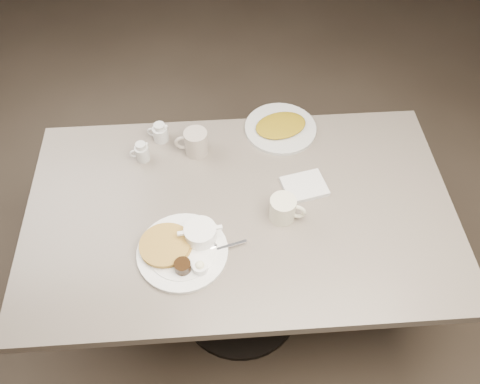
{
  "coord_description": "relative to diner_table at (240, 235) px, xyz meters",
  "views": [
    {
      "loc": [
        -0.07,
        -1.0,
        2.14
      ],
      "look_at": [
        0.0,
        0.02,
        0.82
      ],
      "focal_mm": 36.68,
      "sensor_mm": 36.0,
      "label": 1
    }
  ],
  "objects": [
    {
      "name": "room",
      "position": [
        0.0,
        0.0,
        0.82
      ],
      "size": [
        7.04,
        8.04,
        2.84
      ],
      "color": "#4C3F33",
      "rests_on": "ground"
    },
    {
      "name": "napkin",
      "position": [
        0.24,
        0.08,
        0.18
      ],
      "size": [
        0.17,
        0.15,
        0.02
      ],
      "color": "silver",
      "rests_on": "diner_table"
    },
    {
      "name": "creamer_right",
      "position": [
        -0.29,
        0.36,
        0.21
      ],
      "size": [
        0.09,
        0.07,
        0.08
      ],
      "color": "silver",
      "rests_on": "diner_table"
    },
    {
      "name": "coffee_mug_far",
      "position": [
        -0.15,
        0.28,
        0.22
      ],
      "size": [
        0.13,
        0.09,
        0.1
      ],
      "color": "#B0A497",
      "rests_on": "diner_table"
    },
    {
      "name": "main_plate",
      "position": [
        -0.2,
        -0.16,
        0.19
      ],
      "size": [
        0.38,
        0.33,
        0.07
      ],
      "color": "white",
      "rests_on": "diner_table"
    },
    {
      "name": "creamer_left",
      "position": [
        -0.35,
        0.26,
        0.21
      ],
      "size": [
        0.08,
        0.06,
        0.08
      ],
      "color": "silver",
      "rests_on": "diner_table"
    },
    {
      "name": "hash_plate",
      "position": [
        0.19,
        0.38,
        0.18
      ],
      "size": [
        0.36,
        0.36,
        0.04
      ],
      "color": "#B9B9B5",
      "rests_on": "diner_table"
    },
    {
      "name": "diner_table",
      "position": [
        0.0,
        0.0,
        0.0
      ],
      "size": [
        1.5,
        0.9,
        0.75
      ],
      "color": "slate",
      "rests_on": "ground"
    },
    {
      "name": "coffee_mug_near",
      "position": [
        0.14,
        -0.04,
        0.22
      ],
      "size": [
        0.14,
        0.11,
        0.09
      ],
      "color": "beige",
      "rests_on": "diner_table"
    }
  ]
}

